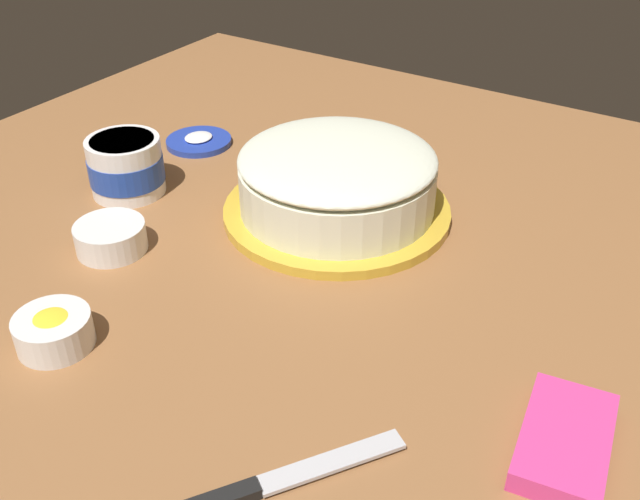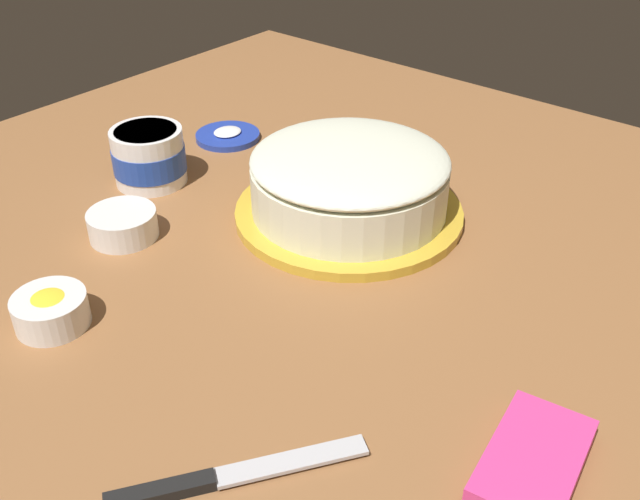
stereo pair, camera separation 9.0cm
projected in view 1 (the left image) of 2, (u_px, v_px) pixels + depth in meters
ground_plane at (309, 311)px, 0.85m from camera, size 1.54×1.54×0.00m
frosted_cake at (337, 184)px, 1.01m from camera, size 0.32×0.32×0.11m
frosting_tub at (126, 165)px, 1.07m from camera, size 0.11×0.11×0.08m
frosting_tub_lid at (199, 141)px, 1.22m from camera, size 0.11×0.11×0.02m
spreading_knife at (259, 487)px, 0.64m from camera, size 0.21×0.15×0.01m
sprinkle_bowl_yellow at (53, 329)px, 0.79m from camera, size 0.08×0.08×0.04m
sprinkle_bowl_orange at (111, 237)px, 0.95m from camera, size 0.09×0.09×0.04m
candy_box_lower at (565, 441)px, 0.67m from camera, size 0.15×0.10×0.02m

